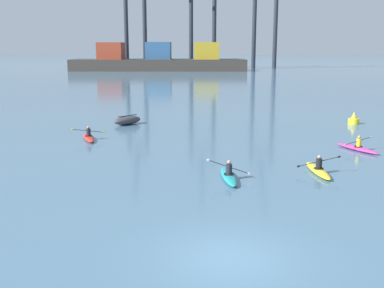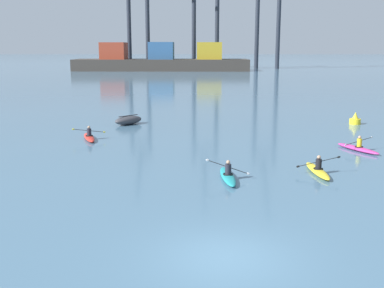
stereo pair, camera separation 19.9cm
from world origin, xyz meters
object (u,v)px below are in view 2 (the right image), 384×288
(channel_buoy, at_px, (355,120))
(kayak_yellow, at_px, (318,170))
(kayak_red, at_px, (89,137))
(gantry_crane_west, at_px, (138,8))
(kayak_teal, at_px, (228,176))
(container_barge, at_px, (162,61))
(capsized_dinghy, at_px, (128,120))
(gantry_crane_west_mid, at_px, (206,1))
(kayak_magenta, at_px, (358,148))

(channel_buoy, relative_size, kayak_yellow, 0.29)
(channel_buoy, bearing_deg, kayak_red, -161.74)
(gantry_crane_west, bearing_deg, kayak_teal, -80.84)
(kayak_red, bearing_deg, kayak_yellow, -32.79)
(container_barge, bearing_deg, gantry_crane_west, 129.47)
(container_barge, bearing_deg, kayak_yellow, -81.37)
(capsized_dinghy, bearing_deg, channel_buoy, 1.30)
(gantry_crane_west_mid, distance_m, kayak_red, 107.56)
(channel_buoy, distance_m, kayak_red, 21.53)
(container_barge, distance_m, channel_buoy, 91.84)
(kayak_teal, bearing_deg, container_barge, 96.09)
(capsized_dinghy, bearing_deg, container_barge, 92.63)
(kayak_teal, xyz_separation_m, kayak_red, (-8.94, 9.83, 0.00))
(container_barge, distance_m, kayak_teal, 106.15)
(gantry_crane_west_mid, relative_size, kayak_red, 11.51)
(capsized_dinghy, xyz_separation_m, kayak_teal, (7.16, -16.15, -0.18))
(container_barge, relative_size, channel_buoy, 46.23)
(container_barge, bearing_deg, capsized_dinghy, -87.37)
(gantry_crane_west, relative_size, kayak_yellow, 10.41)
(kayak_magenta, xyz_separation_m, kayak_teal, (-8.37, -6.41, 0.00))
(kayak_magenta, distance_m, kayak_red, 17.65)
(gantry_crane_west_mid, distance_m, capsized_dinghy, 101.18)
(kayak_teal, bearing_deg, channel_buoy, 55.24)
(container_barge, relative_size, capsized_dinghy, 17.49)
(kayak_magenta, xyz_separation_m, kayak_yellow, (-3.78, -5.31, 0.00))
(gantry_crane_west_mid, relative_size, channel_buoy, 39.20)
(capsized_dinghy, bearing_deg, kayak_teal, -66.10)
(gantry_crane_west, relative_size, kayak_magenta, 10.76)
(kayak_red, bearing_deg, gantry_crane_west, 95.18)
(channel_buoy, xyz_separation_m, kayak_red, (-20.45, -6.75, -0.19))
(gantry_crane_west_mid, distance_m, kayak_magenta, 110.77)
(capsized_dinghy, relative_size, kayak_yellow, 0.77)
(capsized_dinghy, relative_size, kayak_teal, 0.77)
(gantry_crane_west_mid, bearing_deg, container_barge, -140.40)
(kayak_yellow, bearing_deg, kayak_teal, -166.44)
(gantry_crane_west_mid, xyz_separation_m, capsized_dinghy, (-7.74, -99.17, -18.51))
(container_barge, height_order, gantry_crane_west, gantry_crane_west)
(kayak_teal, bearing_deg, gantry_crane_west_mid, 89.71)
(gantry_crane_west_mid, height_order, kayak_red, gantry_crane_west_mid)
(gantry_crane_west_mid, relative_size, kayak_yellow, 11.43)
(kayak_magenta, bearing_deg, container_barge, 101.20)
(kayak_teal, height_order, kayak_yellow, kayak_teal)
(kayak_magenta, bearing_deg, capsized_dinghy, 147.91)
(kayak_yellow, bearing_deg, container_barge, 98.63)
(container_barge, xyz_separation_m, kayak_teal, (11.26, -105.53, -2.45))
(kayak_magenta, relative_size, kayak_teal, 0.97)
(kayak_magenta, height_order, kayak_red, same)
(kayak_magenta, bearing_deg, channel_buoy, 72.86)
(kayak_red, xyz_separation_m, kayak_yellow, (13.54, -8.72, 0.00))
(kayak_magenta, height_order, kayak_teal, kayak_teal)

